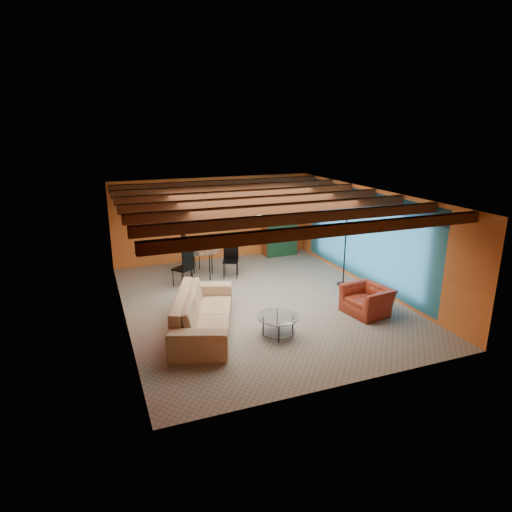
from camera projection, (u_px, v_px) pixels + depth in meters
name	position (u px, v px, depth m)	size (l,w,h in m)	color
room	(257.00, 209.00, 10.58)	(6.52, 8.01, 2.71)	gray
sofa	(204.00, 312.00, 9.50)	(2.92, 1.14, 0.85)	tan
armchair	(367.00, 300.00, 10.37)	(1.03, 0.90, 0.67)	maroon
coffee_table	(278.00, 326.00, 9.30)	(0.88, 0.88, 0.45)	silver
dining_table	(201.00, 258.00, 12.78)	(2.20, 2.20, 1.14)	silver
armoire	(279.00, 228.00, 14.95)	(1.07, 0.53, 1.88)	brown
floor_lamp	(345.00, 249.00, 12.04)	(0.42, 0.42, 2.07)	black
ceiling_fan	(259.00, 210.00, 10.48)	(1.50, 1.50, 0.44)	#472614
painting	(187.00, 212.00, 13.91)	(1.05, 0.03, 0.65)	black
potted_plant	(280.00, 193.00, 14.61)	(0.44, 0.38, 0.49)	#26661E
vase	(201.00, 236.00, 12.59)	(0.18, 0.18, 0.18)	orange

